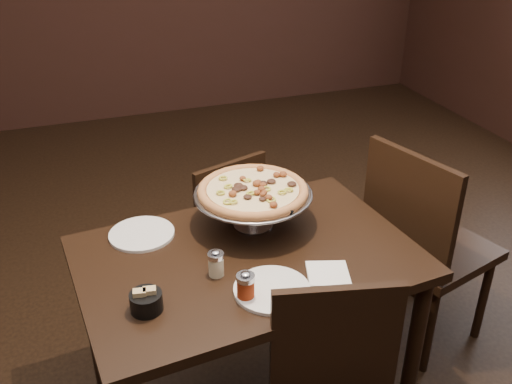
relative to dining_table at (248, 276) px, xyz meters
name	(u,v)px	position (x,y,z in m)	size (l,w,h in m)	color
room	(245,69)	(0.01, 0.05, 0.76)	(6.04, 7.04, 2.84)	black
dining_table	(248,276)	(0.00, 0.00, 0.00)	(1.25, 0.89, 0.74)	black
pizza_stand	(253,191)	(0.08, 0.17, 0.25)	(0.45, 0.45, 0.19)	#B5B6BD
parmesan_shaker	(216,263)	(-0.14, -0.08, 0.14)	(0.06, 0.06, 0.10)	beige
pepper_flake_shaker	(246,286)	(-0.09, -0.24, 0.15)	(0.06, 0.06, 0.10)	maroon
packet_caddy	(146,301)	(-0.39, -0.18, 0.13)	(0.10, 0.10, 0.08)	black
napkin_stack	(328,274)	(0.21, -0.22, 0.11)	(0.14, 0.14, 0.01)	white
plate_left	(142,234)	(-0.34, 0.25, 0.10)	(0.25, 0.25, 0.01)	white
plate_near	(272,290)	(0.01, -0.23, 0.10)	(0.25, 0.25, 0.01)	white
serving_spatula	(296,206)	(0.19, 0.02, 0.24)	(0.15, 0.15, 0.02)	#B5B6BD
chair_far	(219,224)	(0.09, 0.69, -0.20)	(0.49, 0.49, 0.82)	black
chair_side	(422,241)	(0.84, 0.11, -0.11)	(0.57, 0.57, 0.99)	black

